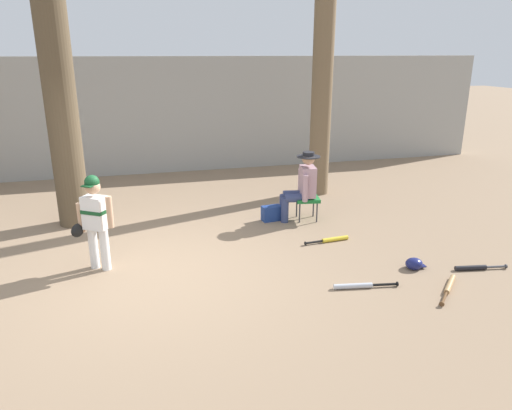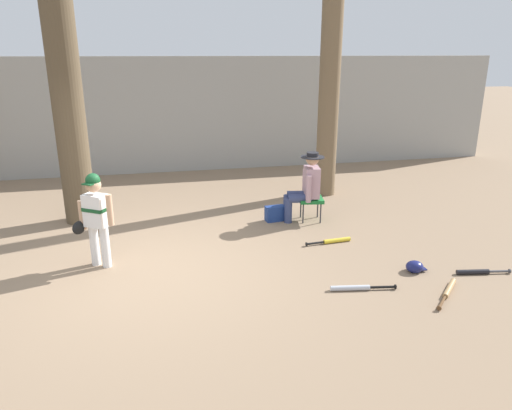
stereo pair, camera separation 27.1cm
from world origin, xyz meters
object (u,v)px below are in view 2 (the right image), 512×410
tree_behind_spectator (330,75)px  folding_stool (311,200)px  tree_near_player (64,70)px  bat_black_composite (477,272)px  bat_aluminum_silver (355,288)px  bat_wood_tan (448,290)px  batting_helmet_navy (415,267)px  seated_spectator (306,185)px  bat_yellow_trainer (334,241)px  young_ballplayer (95,214)px  handbag_beside_stool (275,213)px

tree_behind_spectator → folding_stool: tree_behind_spectator is taller
tree_near_player → bat_black_composite: bearing=-31.8°
bat_aluminum_silver → bat_wood_tan: 1.12m
bat_black_composite → bat_wood_tan: (-0.67, -0.37, -0.00)m
folding_stool → batting_helmet_navy: (0.71, -2.23, -0.30)m
tree_near_player → folding_stool: (3.89, -0.84, -2.16)m
seated_spectator → bat_yellow_trainer: bearing=-83.9°
young_ballplayer → seated_spectator: young_ballplayer is taller
tree_behind_spectator → bat_aluminum_silver: size_ratio=6.45×
bat_aluminum_silver → bat_yellow_trainer: same height
bat_wood_tan → handbag_beside_stool: bearing=115.3°
tree_near_player → tree_behind_spectator: 4.76m
folding_stool → bat_black_composite: bearing=-59.3°
seated_spectator → bat_aluminum_silver: bearing=-94.1°
folding_stool → tree_behind_spectator: bearing=61.4°
young_ballplayer → tree_behind_spectator: bearing=31.9°
folding_stool → bat_aluminum_silver: bearing=-96.3°
tree_behind_spectator → bat_wood_tan: 4.94m
seated_spectator → bat_black_composite: size_ratio=1.66×
bat_black_composite → bat_wood_tan: same height
tree_behind_spectator → seated_spectator: tree_behind_spectator is taller
tree_near_player → batting_helmet_navy: (4.60, -3.07, -2.45)m
bat_black_composite → batting_helmet_navy: 0.81m
young_ballplayer → folding_stool: size_ratio=2.82×
tree_near_player → handbag_beside_stool: (3.29, -0.73, -2.39)m
tree_near_player → bat_yellow_trainer: size_ratio=7.75×
bat_wood_tan → bat_aluminum_silver: bearing=164.2°
bat_black_composite → bat_yellow_trainer: 2.04m
tree_near_player → batting_helmet_navy: 6.05m
tree_behind_spectator → seated_spectator: (-0.91, -1.48, -1.73)m
bat_aluminum_silver → bat_yellow_trainer: bearing=78.7°
young_ballplayer → bat_yellow_trainer: (3.43, 0.07, -0.71)m
tree_near_player → folding_stool: tree_near_player is taller
bat_aluminum_silver → bat_yellow_trainer: 1.52m
bat_aluminum_silver → bat_black_composite: 1.76m
tree_behind_spectator → tree_near_player: bearing=-172.1°
folding_stool → bat_yellow_trainer: folding_stool is taller
seated_spectator → tree_near_player: bearing=167.8°
tree_near_player → bat_wood_tan: (4.69, -3.69, -2.49)m
tree_near_player → bat_black_composite: size_ratio=7.92×
bat_aluminum_silver → bat_wood_tan: (1.08, -0.31, 0.00)m
tree_near_player → bat_aluminum_silver: (3.61, -3.39, -2.49)m
young_ballplayer → folding_stool: 3.61m
tree_near_player → bat_aluminum_silver: bearing=-43.2°
folding_stool → bat_black_composite: 2.91m
bat_yellow_trainer → bat_wood_tan: same height
bat_aluminum_silver → bat_wood_tan: same height
handbag_beside_stool → bat_yellow_trainer: size_ratio=0.46×
tree_behind_spectator → bat_aluminum_silver: (-1.10, -4.05, -2.33)m
tree_behind_spectator → young_ballplayer: (-4.22, -2.63, -1.62)m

